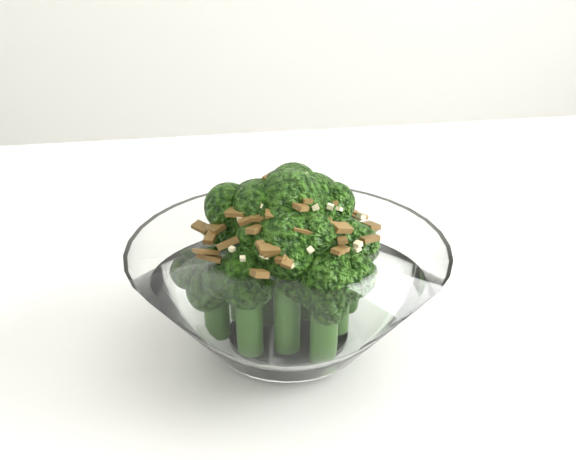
{
  "coord_description": "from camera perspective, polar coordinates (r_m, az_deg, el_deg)",
  "views": [
    {
      "loc": [
        0.13,
        -0.45,
        1.04
      ],
      "look_at": [
        0.11,
        -0.06,
        0.84
      ],
      "focal_mm": 40.0,
      "sensor_mm": 36.0,
      "label": 1
    }
  ],
  "objects": [
    {
      "name": "broccoli_dish",
      "position": [
        0.46,
        0.01,
        -4.49
      ],
      "size": [
        0.22,
        0.22,
        0.14
      ],
      "color": "white",
      "rests_on": "table"
    },
    {
      "name": "table",
      "position": [
        0.63,
        1.12,
        -8.11
      ],
      "size": [
        1.34,
        1.03,
        0.75
      ],
      "color": "white",
      "rests_on": "ground"
    }
  ]
}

